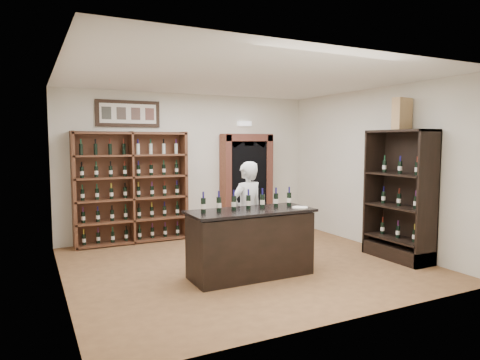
{
  "coord_description": "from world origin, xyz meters",
  "views": [
    {
      "loc": [
        -3.14,
        -6.11,
        2.01
      ],
      "look_at": [
        0.08,
        0.3,
        1.36
      ],
      "focal_mm": 32.0,
      "sensor_mm": 36.0,
      "label": 1
    }
  ],
  "objects_px": {
    "wine_shelf": "(131,188)",
    "shopkeeper": "(247,213)",
    "counter_bottle_0": "(203,205)",
    "side_cabinet": "(400,215)",
    "tasting_counter": "(251,243)",
    "wine_crate": "(402,114)"
  },
  "relations": [
    {
      "from": "wine_shelf",
      "to": "shopkeeper",
      "type": "height_order",
      "value": "wine_shelf"
    },
    {
      "from": "counter_bottle_0",
      "to": "side_cabinet",
      "type": "bearing_deg",
      "value": -6.18
    },
    {
      "from": "wine_shelf",
      "to": "side_cabinet",
      "type": "bearing_deg",
      "value": -40.21
    },
    {
      "from": "tasting_counter",
      "to": "counter_bottle_0",
      "type": "height_order",
      "value": "counter_bottle_0"
    },
    {
      "from": "side_cabinet",
      "to": "shopkeeper",
      "type": "height_order",
      "value": "side_cabinet"
    },
    {
      "from": "wine_shelf",
      "to": "wine_crate",
      "type": "distance_m",
      "value": 5.17
    },
    {
      "from": "wine_shelf",
      "to": "counter_bottle_0",
      "type": "xyz_separation_m",
      "value": [
        0.38,
        -2.86,
        0.01
      ]
    },
    {
      "from": "counter_bottle_0",
      "to": "wine_shelf",
      "type": "bearing_deg",
      "value": 97.57
    },
    {
      "from": "counter_bottle_0",
      "to": "wine_crate",
      "type": "height_order",
      "value": "wine_crate"
    },
    {
      "from": "side_cabinet",
      "to": "wine_crate",
      "type": "xyz_separation_m",
      "value": [
        -0.01,
        0.02,
        1.71
      ]
    },
    {
      "from": "tasting_counter",
      "to": "wine_crate",
      "type": "bearing_deg",
      "value": -5.9
    },
    {
      "from": "shopkeeper",
      "to": "wine_shelf",
      "type": "bearing_deg",
      "value": -71.28
    },
    {
      "from": "shopkeeper",
      "to": "tasting_counter",
      "type": "bearing_deg",
      "value": 54.89
    },
    {
      "from": "wine_shelf",
      "to": "counter_bottle_0",
      "type": "relative_size",
      "value": 7.33
    },
    {
      "from": "counter_bottle_0",
      "to": "side_cabinet",
      "type": "relative_size",
      "value": 0.14
    },
    {
      "from": "tasting_counter",
      "to": "counter_bottle_0",
      "type": "relative_size",
      "value": 6.27
    },
    {
      "from": "shopkeeper",
      "to": "counter_bottle_0",
      "type": "bearing_deg",
      "value": 17.45
    },
    {
      "from": "side_cabinet",
      "to": "wine_shelf",
      "type": "bearing_deg",
      "value": 139.79
    },
    {
      "from": "tasting_counter",
      "to": "wine_crate",
      "type": "distance_m",
      "value": 3.37
    },
    {
      "from": "tasting_counter",
      "to": "shopkeeper",
      "type": "relative_size",
      "value": 1.12
    },
    {
      "from": "counter_bottle_0",
      "to": "shopkeeper",
      "type": "height_order",
      "value": "shopkeeper"
    },
    {
      "from": "counter_bottle_0",
      "to": "wine_crate",
      "type": "distance_m",
      "value": 3.71
    }
  ]
}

